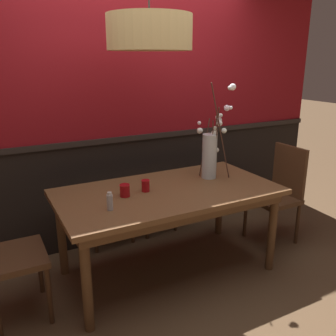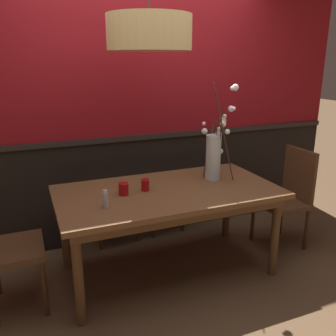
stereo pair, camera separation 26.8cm
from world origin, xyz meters
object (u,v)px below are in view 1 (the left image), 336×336
(dining_table, at_px, (168,199))
(pendant_lamp, at_px, (149,33))
(chair_far_side_left, at_px, (103,190))
(chair_head_west_end, at_px, (5,252))
(chair_far_side_right, at_px, (151,182))
(condiment_bottle, at_px, (110,202))
(chair_head_east_end, at_px, (279,190))
(candle_holder_nearer_edge, at_px, (125,190))
(vase_with_blossoms, at_px, (211,152))
(candle_holder_nearer_center, at_px, (146,186))

(dining_table, relative_size, pendant_lamp, 1.76)
(chair_far_side_left, distance_m, chair_head_west_end, 1.30)
(dining_table, height_order, chair_head_west_end, chair_head_west_end)
(pendant_lamp, bearing_deg, chair_head_west_end, -178.14)
(chair_far_side_right, bearing_deg, pendant_lamp, -114.33)
(condiment_bottle, bearing_deg, chair_far_side_left, 75.50)
(chair_far_side_right, xyz_separation_m, chair_far_side_left, (-0.54, -0.01, 0.01))
(chair_head_east_end, xyz_separation_m, chair_head_west_end, (-2.53, -0.02, -0.01))
(chair_head_east_end, xyz_separation_m, condiment_bottle, (-1.82, -0.20, 0.29))
(chair_head_east_end, relative_size, candle_holder_nearer_edge, 9.79)
(chair_head_east_end, height_order, vase_with_blossoms, vase_with_blossoms)
(dining_table, bearing_deg, chair_far_side_left, 108.29)
(chair_head_east_end, distance_m, chair_head_west_end, 2.53)
(chair_far_side_left, distance_m, candle_holder_nearer_edge, 0.90)
(candle_holder_nearer_edge, bearing_deg, chair_head_west_end, -178.89)
(chair_far_side_left, bearing_deg, candle_holder_nearer_edge, -95.51)
(dining_table, relative_size, chair_head_west_end, 2.00)
(chair_head_west_end, relative_size, condiment_bottle, 6.72)
(chair_far_side_right, bearing_deg, chair_head_east_end, -40.11)
(chair_head_east_end, height_order, pendant_lamp, pendant_lamp)
(chair_far_side_left, relative_size, chair_head_west_end, 1.03)
(chair_far_side_right, height_order, pendant_lamp, pendant_lamp)
(dining_table, relative_size, condiment_bottle, 13.42)
(chair_head_west_end, bearing_deg, condiment_bottle, -14.35)
(pendant_lamp, bearing_deg, candle_holder_nearer_edge, -175.33)
(candle_holder_nearer_edge, relative_size, pendant_lamp, 0.10)
(chair_far_side_left, relative_size, pendant_lamp, 0.90)
(candle_holder_nearer_edge, bearing_deg, condiment_bottle, -133.65)
(chair_head_east_end, bearing_deg, condiment_bottle, -173.85)
(chair_head_west_end, bearing_deg, pendant_lamp, 1.86)
(chair_far_side_right, height_order, candle_holder_nearer_center, chair_far_side_right)
(chair_head_west_end, distance_m, pendant_lamp, 1.83)
(chair_far_side_right, height_order, chair_head_west_end, chair_head_west_end)
(pendant_lamp, bearing_deg, candle_holder_nearer_center, 171.42)
(chair_far_side_right, xyz_separation_m, chair_head_west_end, (-1.51, -0.88, 0.01))
(chair_far_side_right, height_order, chair_head_east_end, chair_head_east_end)
(candle_holder_nearer_center, bearing_deg, chair_head_west_end, -177.66)
(dining_table, relative_size, vase_with_blossoms, 2.12)
(chair_head_west_end, xyz_separation_m, candle_holder_nearer_center, (1.08, 0.04, 0.29))
(vase_with_blossoms, distance_m, candle_holder_nearer_center, 0.69)
(chair_far_side_left, xyz_separation_m, candle_holder_nearer_edge, (-0.08, -0.84, 0.29))
(chair_far_side_left, relative_size, vase_with_blossoms, 1.09)
(chair_far_side_right, height_order, vase_with_blossoms, vase_with_blossoms)
(vase_with_blossoms, height_order, candle_holder_nearer_edge, vase_with_blossoms)
(dining_table, height_order, chair_far_side_left, chair_far_side_left)
(chair_far_side_left, height_order, vase_with_blossoms, vase_with_blossoms)
(vase_with_blossoms, bearing_deg, chair_far_side_left, 135.01)
(dining_table, bearing_deg, pendant_lamp, 162.89)
(chair_far_side_right, relative_size, chair_head_west_end, 1.00)
(chair_head_east_end, bearing_deg, vase_with_blossoms, 174.23)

